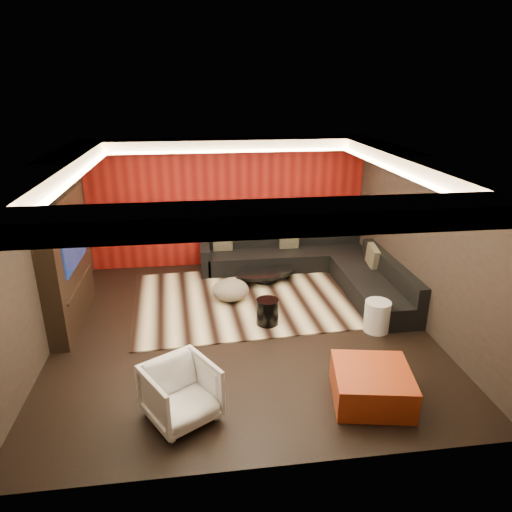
{
  "coord_description": "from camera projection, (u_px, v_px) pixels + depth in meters",
  "views": [
    {
      "loc": [
        -0.67,
        -6.71,
        3.86
      ],
      "look_at": [
        0.3,
        0.6,
        1.05
      ],
      "focal_mm": 32.0,
      "sensor_mm": 36.0,
      "label": 1
    }
  ],
  "objects": [
    {
      "name": "red_feature_wall",
      "position": [
        228.0,
        203.0,
        9.92
      ],
      "size": [
        5.98,
        0.05,
        2.78
      ],
      "primitive_type": "cube",
      "color": "#6B0C0A",
      "rests_on": "ground"
    },
    {
      "name": "floor",
      "position": [
        243.0,
        328.0,
        7.67
      ],
      "size": [
        6.0,
        6.0,
        0.02
      ],
      "primitive_type": "cube",
      "color": "black",
      "rests_on": "ground"
    },
    {
      "name": "cove_right",
      "position": [
        393.0,
        170.0,
        7.04
      ],
      "size": [
        0.08,
        4.8,
        0.04
      ],
      "primitive_type": "cube",
      "color": "#FFD899",
      "rests_on": "ground"
    },
    {
      "name": "white_side_table",
      "position": [
        377.0,
        316.0,
        7.5
      ],
      "size": [
        0.5,
        0.5,
        0.52
      ],
      "primitive_type": "cylinder",
      "rotation": [
        0.0,
        0.0,
        -0.23
      ],
      "color": "silver",
      "rests_on": "floor"
    },
    {
      "name": "striped_pouf",
      "position": [
        230.0,
        290.0,
        8.58
      ],
      "size": [
        0.85,
        0.85,
        0.38
      ],
      "primitive_type": "ellipsoid",
      "rotation": [
        0.0,
        0.0,
        -0.27
      ],
      "color": "beige",
      "rests_on": "rug"
    },
    {
      "name": "cove_left",
      "position": [
        76.0,
        178.0,
        6.45
      ],
      "size": [
        0.08,
        4.8,
        0.04
      ],
      "primitive_type": "cube",
      "color": "#FFD899",
      "rests_on": "ground"
    },
    {
      "name": "drum_stool",
      "position": [
        267.0,
        312.0,
        7.69
      ],
      "size": [
        0.48,
        0.48,
        0.44
      ],
      "primitive_type": "cylinder",
      "rotation": [
        0.0,
        0.0,
        -0.34
      ],
      "color": "black",
      "rests_on": "rug"
    },
    {
      "name": "throw_pillows",
      "position": [
        293.0,
        245.0,
        9.7
      ],
      "size": [
        3.17,
        1.66,
        0.5
      ],
      "color": "tan",
      "rests_on": "sectional_sofa"
    },
    {
      "name": "rug",
      "position": [
        243.0,
        299.0,
        8.66
      ],
      "size": [
        4.17,
        3.23,
        0.02
      ],
      "primitive_type": "cube",
      "rotation": [
        0.0,
        0.0,
        0.06
      ],
      "color": "beige",
      "rests_on": "floor"
    },
    {
      "name": "soffit_right",
      "position": [
        415.0,
        163.0,
        7.05
      ],
      "size": [
        0.6,
        4.8,
        0.22
      ],
      "primitive_type": "cube",
      "color": "silver",
      "rests_on": "ground"
    },
    {
      "name": "armchair",
      "position": [
        181.0,
        393.0,
        5.49
      ],
      "size": [
        1.08,
        1.08,
        0.73
      ],
      "primitive_type": "imported",
      "rotation": [
        0.0,
        0.0,
        0.54
      ],
      "color": "white",
      "rests_on": "floor"
    },
    {
      "name": "tv_screen",
      "position": [
        73.0,
        242.0,
        7.38
      ],
      "size": [
        0.04,
        1.3,
        0.8
      ],
      "primitive_type": "cube",
      "color": "black",
      "rests_on": "ground"
    },
    {
      "name": "tv_surround",
      "position": [
        66.0,
        262.0,
        7.48
      ],
      "size": [
        0.3,
        2.0,
        2.2
      ],
      "primitive_type": "cube",
      "color": "black",
      "rests_on": "ground"
    },
    {
      "name": "soffit_back",
      "position": [
        228.0,
        144.0,
        9.21
      ],
      "size": [
        6.0,
        0.6,
        0.22
      ],
      "primitive_type": "cube",
      "color": "silver",
      "rests_on": "ground"
    },
    {
      "name": "sectional_sofa",
      "position": [
        316.0,
        267.0,
        9.52
      ],
      "size": [
        3.65,
        3.5,
        0.75
      ],
      "color": "black",
      "rests_on": "floor"
    },
    {
      "name": "cove_front",
      "position": [
        265.0,
        217.0,
        4.56
      ],
      "size": [
        4.8,
        0.08,
        0.04
      ],
      "primitive_type": "cube",
      "color": "#FFD899",
      "rests_on": "ground"
    },
    {
      "name": "cove_back",
      "position": [
        229.0,
        151.0,
        8.93
      ],
      "size": [
        4.8,
        0.08,
        0.04
      ],
      "primitive_type": "cube",
      "color": "#FFD899",
      "rests_on": "ground"
    },
    {
      "name": "tv_shelf",
      "position": [
        80.0,
        284.0,
        7.65
      ],
      "size": [
        0.04,
        1.6,
        0.04
      ],
      "primitive_type": "cube",
      "color": "black",
      "rests_on": "ground"
    },
    {
      "name": "ceiling",
      "position": [
        241.0,
        159.0,
        6.67
      ],
      "size": [
        6.0,
        6.0,
        0.02
      ],
      "primitive_type": "cube",
      "color": "silver",
      "rests_on": "ground"
    },
    {
      "name": "coffee_table",
      "position": [
        265.0,
        275.0,
        9.42
      ],
      "size": [
        1.6,
        1.6,
        0.22
      ],
      "primitive_type": "cylinder",
      "rotation": [
        0.0,
        0.0,
        0.26
      ],
      "color": "black",
      "rests_on": "rug"
    },
    {
      "name": "wall_back",
      "position": [
        228.0,
        203.0,
        9.96
      ],
      "size": [
        6.0,
        0.02,
        2.8
      ],
      "primitive_type": "cube",
      "color": "black",
      "rests_on": "ground"
    },
    {
      "name": "wall_left",
      "position": [
        42.0,
        259.0,
        6.8
      ],
      "size": [
        0.02,
        6.0,
        2.8
      ],
      "primitive_type": "cube",
      "color": "black",
      "rests_on": "ground"
    },
    {
      "name": "soffit_front",
      "position": [
        271.0,
        218.0,
        4.21
      ],
      "size": [
        6.0,
        0.6,
        0.22
      ],
      "primitive_type": "cube",
      "color": "silver",
      "rests_on": "ground"
    },
    {
      "name": "wall_right",
      "position": [
        423.0,
        241.0,
        7.54
      ],
      "size": [
        0.02,
        6.0,
        2.8
      ],
      "primitive_type": "cube",
      "color": "black",
      "rests_on": "ground"
    },
    {
      "name": "soffit_left",
      "position": [
        50.0,
        172.0,
        6.38
      ],
      "size": [
        0.6,
        4.8,
        0.22
      ],
      "primitive_type": "cube",
      "color": "silver",
      "rests_on": "ground"
    },
    {
      "name": "orange_ottoman",
      "position": [
        372.0,
        385.0,
        5.87
      ],
      "size": [
        1.13,
        1.13,
        0.43
      ],
      "primitive_type": "cube",
      "rotation": [
        0.0,
        0.0,
        -0.18
      ],
      "color": "#B02B16",
      "rests_on": "floor"
    }
  ]
}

